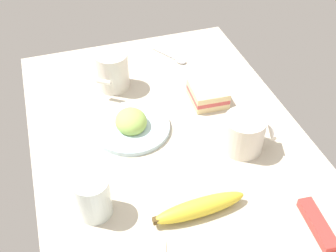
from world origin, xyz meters
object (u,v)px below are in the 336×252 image
object	(u,v)px
banana	(199,208)
coffee_mug_milky	(244,133)
plate_of_food	(131,125)
sandwich_main	(208,94)
snack_bar	(317,224)
glass_of_milk	(93,199)
coffee_mug_black	(112,70)
spoon	(174,58)

from	to	relation	value
banana	coffee_mug_milky	bearing A→B (deg)	-48.20
plate_of_food	sandwich_main	size ratio (longest dim) A/B	1.83
snack_bar	banana	bearing A→B (deg)	68.96
coffee_mug_milky	banana	world-z (taller)	coffee_mug_milky
glass_of_milk	banana	xyz separation A→B (cm)	(-6.74, -19.59, -2.18)
coffee_mug_black	sandwich_main	xyz separation A→B (cm)	(-13.53, -22.21, -3.06)
spoon	snack_bar	distance (cm)	64.96
coffee_mug_black	spoon	distance (cm)	22.07
plate_of_food	coffee_mug_milky	bearing A→B (deg)	-121.01
banana	snack_bar	world-z (taller)	banana
coffee_mug_black	snack_bar	xyz separation A→B (cm)	(-56.52, -27.80, -4.26)
coffee_mug_milky	snack_bar	bearing A→B (deg)	-169.62
glass_of_milk	sandwich_main	bearing A→B (deg)	-52.74
coffee_mug_black	banana	xyz separation A→B (cm)	(-46.53, -7.27, -3.37)
coffee_mug_milky	spoon	distance (cm)	40.48
coffee_mug_black	glass_of_milk	world-z (taller)	coffee_mug_black
banana	snack_bar	size ratio (longest dim) A/B	1.68
plate_of_food	snack_bar	distance (cm)	46.94
snack_bar	coffee_mug_milky	bearing A→B (deg)	15.30
banana	glass_of_milk	bearing A→B (deg)	71.01
coffee_mug_black	sandwich_main	distance (cm)	26.18
plate_of_food	spoon	size ratio (longest dim) A/B	1.56
coffee_mug_black	coffee_mug_milky	xyz separation A→B (cm)	(-32.17, -23.33, -0.75)
plate_of_food	glass_of_milk	xyz separation A→B (cm)	(-21.40, 12.73, 2.55)
glass_of_milk	coffee_mug_milky	bearing A→B (deg)	-77.93
coffee_mug_black	snack_bar	bearing A→B (deg)	-153.81
plate_of_food	banana	bearing A→B (deg)	-166.31
sandwich_main	banana	size ratio (longest dim) A/B	0.53
glass_of_milk	spoon	xyz separation A→B (cm)	(47.75, -32.31, -3.68)
coffee_mug_black	glass_of_milk	distance (cm)	41.67
coffee_mug_black	coffee_mug_milky	bearing A→B (deg)	-144.05
coffee_mug_milky	snack_bar	size ratio (longest dim) A/B	1.04
spoon	snack_bar	bearing A→B (deg)	-173.10
sandwich_main	coffee_mug_black	bearing A→B (deg)	58.65
glass_of_milk	spoon	size ratio (longest dim) A/B	0.77
coffee_mug_milky	coffee_mug_black	bearing A→B (deg)	35.95
banana	spoon	distance (cm)	55.98
glass_of_milk	plate_of_food	bearing A→B (deg)	-30.76
snack_bar	coffee_mug_black	bearing A→B (deg)	31.10
plate_of_food	coffee_mug_milky	xyz separation A→B (cm)	(-13.77, -22.92, 3.00)
plate_of_food	banana	world-z (taller)	plate_of_food
plate_of_food	coffee_mug_milky	size ratio (longest dim) A/B	1.56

